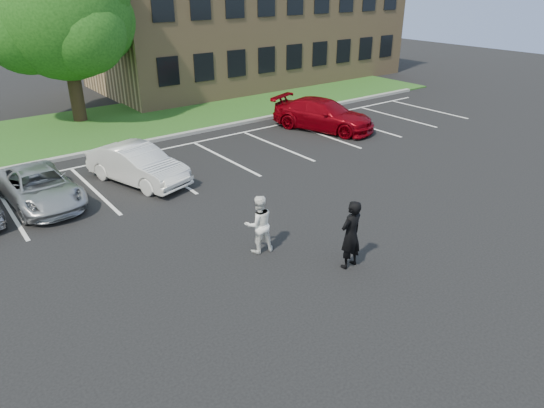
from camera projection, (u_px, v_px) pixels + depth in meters
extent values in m
plane|color=black|center=(294.00, 257.00, 13.31)|extent=(90.00, 90.00, 0.00)
cube|color=gray|center=(125.00, 146.00, 21.94)|extent=(40.00, 0.30, 0.15)
cube|color=#265018|center=(95.00, 127.00, 24.84)|extent=(44.00, 8.00, 0.08)
cube|color=white|center=(9.00, 210.00, 16.01)|extent=(0.12, 5.20, 0.01)
cube|color=white|center=(94.00, 190.00, 17.54)|extent=(0.12, 5.20, 0.01)
cube|color=white|center=(165.00, 173.00, 19.08)|extent=(0.12, 5.20, 0.01)
cube|color=white|center=(225.00, 158.00, 20.61)|extent=(0.12, 5.20, 0.01)
cube|color=white|center=(277.00, 146.00, 22.15)|extent=(0.12, 5.20, 0.01)
cube|color=white|center=(322.00, 135.00, 23.68)|extent=(0.12, 5.20, 0.01)
cube|color=white|center=(362.00, 125.00, 25.22)|extent=(0.12, 5.20, 0.01)
cube|color=white|center=(397.00, 117.00, 26.75)|extent=(0.12, 5.20, 0.01)
cube|color=white|center=(428.00, 109.00, 28.29)|extent=(0.12, 5.20, 0.01)
cube|color=white|center=(167.00, 148.00, 21.79)|extent=(34.00, 0.12, 0.01)
cube|color=#9D7D56|center=(251.00, 23.00, 35.16)|extent=(22.00, 10.00, 8.00)
cube|color=black|center=(168.00, 71.00, 27.25)|extent=(1.30, 0.06, 1.60)
cube|color=black|center=(163.00, 6.00, 25.81)|extent=(1.30, 0.06, 1.60)
cube|color=black|center=(204.00, 67.00, 28.51)|extent=(1.30, 0.06, 1.60)
cube|color=black|center=(200.00, 5.00, 27.07)|extent=(1.30, 0.06, 1.60)
cube|color=black|center=(237.00, 63.00, 29.77)|extent=(1.30, 0.06, 1.60)
cube|color=black|center=(235.00, 4.00, 28.33)|extent=(1.30, 0.06, 1.60)
cube|color=black|center=(267.00, 60.00, 31.03)|extent=(1.30, 0.06, 1.60)
cube|color=black|center=(266.00, 3.00, 29.59)|extent=(1.30, 0.06, 1.60)
cube|color=black|center=(294.00, 57.00, 32.29)|extent=(1.30, 0.06, 1.60)
cube|color=black|center=(295.00, 2.00, 30.85)|extent=(1.30, 0.06, 1.60)
cube|color=black|center=(320.00, 54.00, 33.55)|extent=(1.30, 0.06, 1.60)
cube|color=black|center=(322.00, 1.00, 32.11)|extent=(1.30, 0.06, 1.60)
cube|color=black|center=(343.00, 51.00, 34.81)|extent=(1.30, 0.06, 1.60)
cube|color=black|center=(347.00, 0.00, 33.37)|extent=(1.30, 0.06, 1.60)
cube|color=black|center=(366.00, 49.00, 36.08)|extent=(1.30, 0.06, 1.60)
cube|color=black|center=(386.00, 46.00, 37.34)|extent=(1.30, 0.06, 1.60)
cylinder|color=black|center=(76.00, 91.00, 25.25)|extent=(0.70, 0.70, 3.20)
sphere|color=#184611|center=(62.00, 11.00, 23.60)|extent=(6.60, 6.60, 6.60)
sphere|color=#184611|center=(92.00, 20.00, 25.19)|extent=(4.60, 4.60, 4.60)
sphere|color=#184611|center=(26.00, 28.00, 23.25)|extent=(4.40, 4.40, 4.40)
sphere|color=#184611|center=(83.00, 33.00, 23.12)|extent=(4.00, 4.00, 4.00)
sphere|color=#184611|center=(39.00, 4.00, 24.30)|extent=(4.20, 4.20, 4.20)
imported|color=black|center=(351.00, 235.00, 12.51)|extent=(0.72, 0.50, 1.90)
imported|color=white|center=(259.00, 224.00, 13.29)|extent=(0.95, 0.83, 1.68)
imported|color=#A8AAAF|center=(40.00, 187.00, 16.25)|extent=(2.26, 4.46, 1.21)
imported|color=white|center=(137.00, 165.00, 17.92)|extent=(2.71, 4.51, 1.40)
imported|color=maroon|center=(323.00, 115.00, 24.25)|extent=(3.83, 5.62, 1.51)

